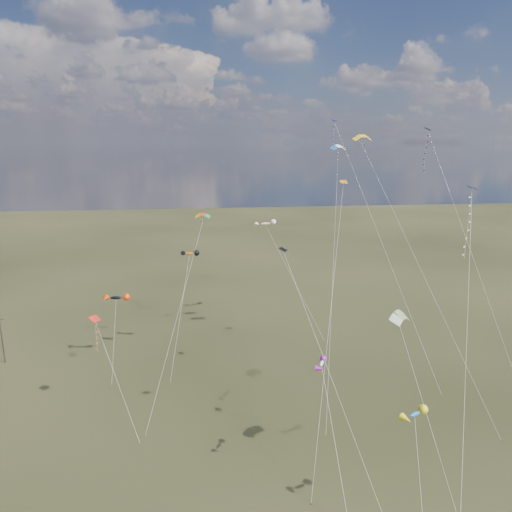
{
  "coord_description": "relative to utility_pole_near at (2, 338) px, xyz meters",
  "views": [
    {
      "loc": [
        -6.78,
        -39.14,
        33.33
      ],
      "look_at": [
        0.0,
        18.0,
        19.0
      ],
      "focal_mm": 32.0,
      "sensor_mm": 36.0,
      "label": 1
    }
  ],
  "objects": [
    {
      "name": "parafoil_yellow",
      "position": [
        54.96,
        -2.54,
        30.03
      ],
      "size": [
        11.37,
        25.55,
        34.96
      ],
      "color": "gold",
      "rests_on": "ground"
    },
    {
      "name": "novelty_orange_black",
      "position": [
        29.01,
        0.74,
        12.36
      ],
      "size": [
        4.47,
        11.02,
        17.07
      ],
      "color": "#D8520C",
      "rests_on": "ground"
    },
    {
      "name": "diamond_red_low",
      "position": [
        17.96,
        -15.16,
        5.9
      ],
      "size": [
        6.54,
        8.78,
        12.65
      ],
      "color": "red",
      "rests_on": "ground"
    },
    {
      "name": "diamond_black_high",
      "position": [
        62.24,
        -9.68,
        26.17
      ],
      "size": [
        7.35,
        20.23,
        35.33
      ],
      "color": "black",
      "rests_on": "ground"
    },
    {
      "name": "novelty_redwhite_stripe",
      "position": [
        42.82,
        13.44,
        14.64
      ],
      "size": [
        10.75,
        12.63,
        19.38
      ],
      "color": "red",
      "rests_on": "ground"
    },
    {
      "name": "novelty_blue_yellow",
      "position": [
        48.46,
        -37.09,
        7.06
      ],
      "size": [
        3.61,
        10.57,
        11.66
      ],
      "color": "blue",
      "rests_on": "ground"
    },
    {
      "name": "diamond_orange_center",
      "position": [
        45.97,
        -20.75,
        15.33
      ],
      "size": [
        8.3,
        19.68,
        28.86
      ],
      "color": "orange",
      "rests_on": "ground"
    },
    {
      "name": "diamond_navy_tall",
      "position": [
        51.98,
        -2.49,
        27.36
      ],
      "size": [
        12.37,
        16.92,
        36.64
      ],
      "color": "#111452",
      "rests_on": "ground"
    },
    {
      "name": "diamond_navy_right",
      "position": [
        54.19,
        -32.65,
        20.99
      ],
      "size": [
        7.61,
        16.09,
        29.66
      ],
      "color": "#0C1646",
      "rests_on": "ground"
    },
    {
      "name": "parafoil_striped",
      "position": [
        49.46,
        -30.86,
        13.49
      ],
      "size": [
        4.51,
        11.22,
        18.31
      ],
      "color": "yellow",
      "rests_on": "ground"
    },
    {
      "name": "diamond_black_mid",
      "position": [
        41.82,
        -28.69,
        11.11
      ],
      "size": [
        7.52,
        18.28,
        22.58
      ],
      "color": "black",
      "rests_on": "ground"
    },
    {
      "name": "parafoil_blue_white",
      "position": [
        52.39,
        1.14,
        28.51
      ],
      "size": [
        8.97,
        26.14,
        33.41
      ],
      "color": "blue",
      "rests_on": "ground"
    },
    {
      "name": "ground",
      "position": [
        38.0,
        -30.0,
        -4.09
      ],
      "size": [
        400.0,
        400.0,
        0.0
      ],
      "primitive_type": "plane",
      "color": "black",
      "rests_on": "ground"
    },
    {
      "name": "parafoil_tricolor",
      "position": [
        31.19,
        -4.57,
        19.18
      ],
      "size": [
        8.66,
        17.79,
        23.96
      ],
      "color": "#F6C005",
      "rests_on": "ground"
    },
    {
      "name": "utility_pole_near",
      "position": [
        0.0,
        0.0,
        0.0
      ],
      "size": [
        1.4,
        0.2,
        8.0
      ],
      "color": "black",
      "rests_on": "ground"
    },
    {
      "name": "novelty_black_orange",
      "position": [
        17.67,
        -0.76,
        6.1
      ],
      "size": [
        3.59,
        9.03,
        10.78
      ],
      "color": "black",
      "rests_on": "ground"
    },
    {
      "name": "novelty_white_purple",
      "position": [
        42.05,
        -30.82,
        8.86
      ],
      "size": [
        1.47,
        12.12,
        13.39
      ],
      "color": "white",
      "rests_on": "ground"
    }
  ]
}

